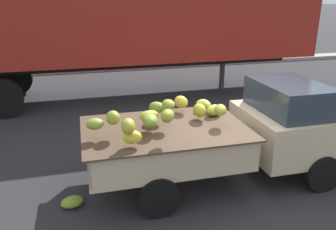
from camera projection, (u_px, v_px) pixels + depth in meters
name	position (u px, v px, depth m)	size (l,w,h in m)	color
ground	(235.00, 173.00, 6.34)	(220.00, 220.00, 0.00)	#28282B
curb_strip	(136.00, 66.00, 15.47)	(80.00, 0.80, 0.16)	gray
pickup_truck	(266.00, 128.00, 6.11)	(4.82, 1.91, 1.70)	#CCB793
semi_trailer	(124.00, 16.00, 10.35)	(12.02, 2.72, 3.95)	maroon
fallen_banana_bunch_near_tailgate	(72.00, 202.00, 5.32)	(0.35, 0.27, 0.16)	olive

